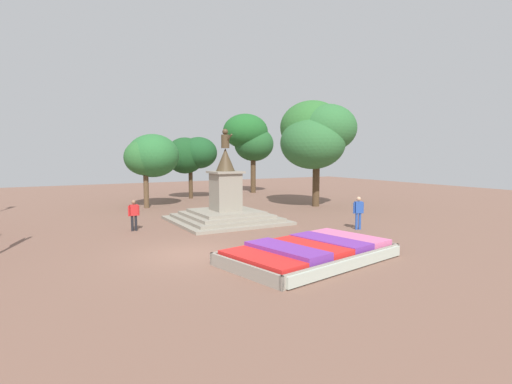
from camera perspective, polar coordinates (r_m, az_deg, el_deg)
The scene contains 9 objects.
ground_plane at distance 15.80m, azimuth -9.44°, elevation -8.79°, with size 79.61×79.61×0.00m, color brown.
flower_planter at distance 14.87m, azimuth 7.86°, elevation -8.52°, with size 6.88×4.82×0.67m.
statue_monument at distance 22.89m, azimuth -4.35°, elevation -2.06°, with size 5.83×5.83×5.28m.
pedestrian_with_handbag at distance 20.98m, azimuth -17.06°, elevation -2.92°, with size 0.57×0.24×1.57m.
pedestrian_near_planter at distance 21.11m, azimuth 14.42°, elevation -2.58°, with size 0.54×0.33×1.70m.
park_tree_far_left at distance 29.43m, azimuth 8.57°, elevation 8.29°, with size 5.32×5.72×7.77m.
park_tree_behind_statue at distance 29.97m, azimuth -14.83°, elevation 4.95°, with size 3.99×4.06×5.32m.
park_tree_far_right at distance 35.19m, azimuth -9.38°, elevation 5.21°, with size 4.34×3.91×5.34m.
park_tree_street_side at distance 40.23m, azimuth -0.95°, elevation 7.80°, with size 5.08×4.27×7.85m.
Camera 1 is at (-5.16, -14.43, 3.86)m, focal length 28.00 mm.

